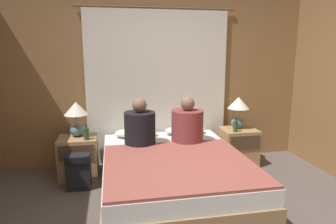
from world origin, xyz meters
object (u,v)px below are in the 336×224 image
(nightstand_right, at_px, (238,147))
(person_left_in_bed, at_px, (140,127))
(bed, at_px, (173,175))
(lamp_left, at_px, (76,114))
(nightstand_left, at_px, (79,157))
(backpack_on_floor, at_px, (78,170))
(pillow_right, at_px, (185,130))
(lamp_right, at_px, (238,108))
(pillow_left, at_px, (136,133))
(beer_bottle_on_right_stand, at_px, (235,126))
(person_right_in_bed, at_px, (187,125))
(beer_bottle_on_left_stand, at_px, (86,134))

(nightstand_right, bearing_deg, person_left_in_bed, -169.64)
(bed, relative_size, nightstand_right, 3.90)
(lamp_left, height_order, person_left_in_bed, person_left_in_bed)
(lamp_left, bearing_deg, nightstand_left, -90.00)
(nightstand_right, xyz_separation_m, backpack_on_floor, (-2.24, -0.39, -0.03))
(pillow_right, bearing_deg, backpack_on_floor, -160.69)
(bed, height_order, backpack_on_floor, bed)
(nightstand_left, xyz_separation_m, lamp_left, (0.00, 0.06, 0.57))
(lamp_right, height_order, backpack_on_floor, lamp_right)
(nightstand_right, distance_m, pillow_left, 1.52)
(pillow_left, bearing_deg, bed, -67.39)
(bed, distance_m, backpack_on_floor, 1.15)
(pillow_left, relative_size, pillow_right, 1.00)
(backpack_on_floor, bearing_deg, nightstand_left, 95.15)
(nightstand_right, bearing_deg, bed, -147.09)
(bed, xyz_separation_m, nightstand_right, (1.14, 0.73, 0.04))
(lamp_right, bearing_deg, bed, -144.85)
(lamp_right, height_order, beer_bottle_on_right_stand, lamp_right)
(nightstand_left, bearing_deg, lamp_left, 90.00)
(nightstand_right, xyz_separation_m, beer_bottle_on_right_stand, (-0.12, -0.13, 0.35))
(lamp_left, height_order, backpack_on_floor, lamp_left)
(person_left_in_bed, bearing_deg, nightstand_right, 10.36)
(pillow_right, bearing_deg, nightstand_right, -8.49)
(person_left_in_bed, distance_m, person_right_in_bed, 0.62)
(nightstand_left, relative_size, person_left_in_bed, 0.88)
(lamp_left, distance_m, person_left_in_bed, 0.88)
(pillow_right, distance_m, person_right_in_bed, 0.43)
(nightstand_left, relative_size, lamp_right, 1.16)
(bed, bearing_deg, backpack_on_floor, 162.75)
(nightstand_left, relative_size, lamp_left, 1.16)
(lamp_right, xyz_separation_m, pillow_right, (-0.78, 0.05, -0.31))
(bed, xyz_separation_m, lamp_left, (-1.14, 0.80, 0.60))
(lamp_right, bearing_deg, lamp_left, 180.00)
(pillow_right, bearing_deg, nightstand_left, -175.53)
(pillow_right, bearing_deg, person_right_in_bed, -100.16)
(nightstand_right, xyz_separation_m, person_left_in_bed, (-1.47, -0.27, 0.44))
(bed, relative_size, person_right_in_bed, 3.43)
(lamp_right, height_order, pillow_left, lamp_right)
(nightstand_left, relative_size, pillow_right, 0.91)
(pillow_right, bearing_deg, beer_bottle_on_right_stand, -19.99)
(bed, distance_m, beer_bottle_on_right_stand, 1.25)
(nightstand_left, height_order, nightstand_right, same)
(pillow_right, height_order, person_left_in_bed, person_left_in_bed)
(bed, bearing_deg, nightstand_right, 32.91)
(lamp_left, height_order, pillow_right, lamp_left)
(nightstand_left, bearing_deg, person_right_in_bed, -10.70)
(lamp_right, distance_m, beer_bottle_on_left_stand, 2.16)
(person_left_in_bed, bearing_deg, pillow_left, 93.08)
(beer_bottle_on_left_stand, bearing_deg, bed, -31.24)
(nightstand_right, relative_size, lamp_right, 1.16)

